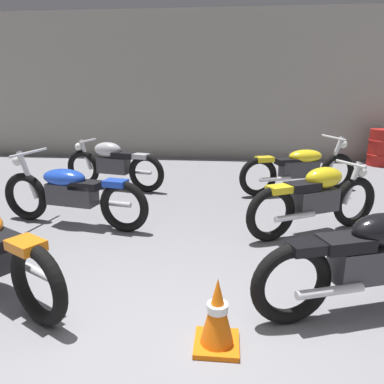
{
  "coord_description": "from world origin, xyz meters",
  "views": [
    {
      "loc": [
        0.43,
        -2.0,
        1.79
      ],
      "look_at": [
        0.0,
        2.32,
        0.55
      ],
      "focal_mm": 34.49,
      "sensor_mm": 36.0,
      "label": 1
    }
  ],
  "objects_px": {
    "traffic_cone": "(217,315)",
    "motorcycle_right_row_1": "(316,198)",
    "motorcycle_right_row_0": "(368,261)",
    "motorcycle_right_row_2": "(300,168)",
    "oil_drum": "(381,147)",
    "motorcycle_left_row_2": "(113,164)",
    "motorcycle_left_row_1": "(71,193)"
  },
  "relations": [
    {
      "from": "traffic_cone",
      "to": "motorcycle_right_row_1",
      "type": "bearing_deg",
      "value": 63.07
    },
    {
      "from": "traffic_cone",
      "to": "motorcycle_right_row_0",
      "type": "bearing_deg",
      "value": 25.05
    },
    {
      "from": "motorcycle_right_row_2",
      "to": "oil_drum",
      "type": "distance_m",
      "value": 3.52
    },
    {
      "from": "motorcycle_left_row_2",
      "to": "motorcycle_right_row_1",
      "type": "distance_m",
      "value": 3.65
    },
    {
      "from": "motorcycle_left_row_1",
      "to": "motorcycle_right_row_0",
      "type": "bearing_deg",
      "value": -27.75
    },
    {
      "from": "motorcycle_left_row_2",
      "to": "traffic_cone",
      "type": "height_order",
      "value": "motorcycle_left_row_2"
    },
    {
      "from": "motorcycle_left_row_1",
      "to": "motorcycle_left_row_2",
      "type": "relative_size",
      "value": 1.11
    },
    {
      "from": "motorcycle_right_row_1",
      "to": "oil_drum",
      "type": "height_order",
      "value": "motorcycle_right_row_1"
    },
    {
      "from": "motorcycle_left_row_1",
      "to": "traffic_cone",
      "type": "xyz_separation_m",
      "value": [
        2.0,
        -2.22,
        -0.19
      ]
    },
    {
      "from": "motorcycle_left_row_1",
      "to": "motorcycle_right_row_1",
      "type": "distance_m",
      "value": 3.15
    },
    {
      "from": "motorcycle_right_row_0",
      "to": "motorcycle_right_row_1",
      "type": "height_order",
      "value": "same"
    },
    {
      "from": "motorcycle_right_row_0",
      "to": "traffic_cone",
      "type": "relative_size",
      "value": 3.52
    },
    {
      "from": "motorcycle_right_row_0",
      "to": "oil_drum",
      "type": "xyz_separation_m",
      "value": [
        2.43,
        6.18,
        -0.03
      ]
    },
    {
      "from": "motorcycle_left_row_2",
      "to": "motorcycle_right_row_2",
      "type": "bearing_deg",
      "value": 0.31
    },
    {
      "from": "motorcycle_left_row_2",
      "to": "oil_drum",
      "type": "height_order",
      "value": "motorcycle_left_row_2"
    },
    {
      "from": "motorcycle_right_row_2",
      "to": "motorcycle_right_row_0",
      "type": "bearing_deg",
      "value": -91.56
    },
    {
      "from": "motorcycle_left_row_1",
      "to": "oil_drum",
      "type": "distance_m",
      "value": 7.19
    },
    {
      "from": "motorcycle_right_row_2",
      "to": "traffic_cone",
      "type": "height_order",
      "value": "motorcycle_right_row_2"
    },
    {
      "from": "motorcycle_right_row_1",
      "to": "motorcycle_right_row_0",
      "type": "bearing_deg",
      "value": -89.02
    },
    {
      "from": "motorcycle_right_row_0",
      "to": "oil_drum",
      "type": "distance_m",
      "value": 6.64
    },
    {
      "from": "motorcycle_right_row_0",
      "to": "motorcycle_right_row_1",
      "type": "distance_m",
      "value": 1.71
    },
    {
      "from": "motorcycle_left_row_1",
      "to": "motorcycle_left_row_2",
      "type": "bearing_deg",
      "value": 90.5
    },
    {
      "from": "motorcycle_right_row_2",
      "to": "motorcycle_right_row_1",
      "type": "bearing_deg",
      "value": -93.92
    },
    {
      "from": "oil_drum",
      "to": "traffic_cone",
      "type": "distance_m",
      "value": 7.64
    },
    {
      "from": "motorcycle_right_row_0",
      "to": "motorcycle_right_row_2",
      "type": "relative_size",
      "value": 0.91
    },
    {
      "from": "motorcycle_left_row_2",
      "to": "oil_drum",
      "type": "distance_m",
      "value": 6.21
    },
    {
      "from": "motorcycle_left_row_1",
      "to": "motorcycle_right_row_1",
      "type": "relative_size",
      "value": 1.2
    },
    {
      "from": "motorcycle_left_row_1",
      "to": "motorcycle_right_row_2",
      "type": "relative_size",
      "value": 1.03
    },
    {
      "from": "motorcycle_right_row_0",
      "to": "motorcycle_right_row_2",
      "type": "bearing_deg",
      "value": 88.44
    },
    {
      "from": "motorcycle_right_row_1",
      "to": "traffic_cone",
      "type": "xyz_separation_m",
      "value": [
        -1.15,
        -2.27,
        -0.2
      ]
    },
    {
      "from": "oil_drum",
      "to": "motorcycle_right_row_0",
      "type": "bearing_deg",
      "value": -111.44
    },
    {
      "from": "motorcycle_right_row_0",
      "to": "traffic_cone",
      "type": "bearing_deg",
      "value": -154.95
    }
  ]
}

